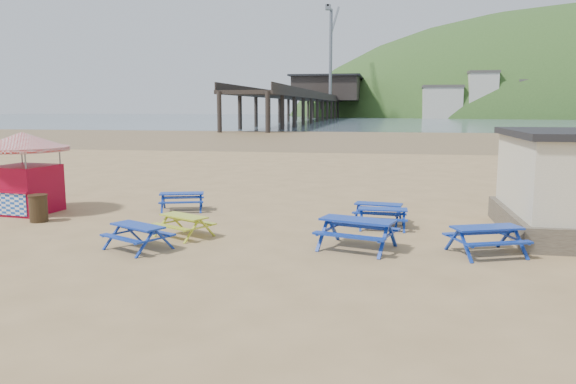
% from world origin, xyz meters
% --- Properties ---
extents(ground, '(400.00, 400.00, 0.00)m').
position_xyz_m(ground, '(0.00, 0.00, 0.00)').
color(ground, tan).
rests_on(ground, ground).
extents(wet_sand, '(400.00, 400.00, 0.00)m').
position_xyz_m(wet_sand, '(0.00, 55.00, 0.00)').
color(wet_sand, brown).
rests_on(wet_sand, ground).
extents(sea, '(400.00, 400.00, 0.00)m').
position_xyz_m(sea, '(0.00, 170.00, 0.01)').
color(sea, '#485A67').
rests_on(sea, ground).
extents(picnic_table_blue_a, '(1.91, 1.71, 0.67)m').
position_xyz_m(picnic_table_blue_a, '(-4.28, 2.73, 0.34)').
color(picnic_table_blue_a, '#051595').
rests_on(picnic_table_blue_a, ground).
extents(picnic_table_blue_b, '(1.72, 1.47, 0.65)m').
position_xyz_m(picnic_table_blue_b, '(2.97, 1.81, 0.32)').
color(picnic_table_blue_b, '#051595').
rests_on(picnic_table_blue_b, ground).
extents(picnic_table_blue_c, '(1.54, 1.24, 0.64)m').
position_xyz_m(picnic_table_blue_c, '(3.11, 0.90, 0.32)').
color(picnic_table_blue_c, '#051595').
rests_on(picnic_table_blue_c, ground).
extents(picnic_table_blue_d, '(2.03, 1.90, 0.68)m').
position_xyz_m(picnic_table_blue_d, '(-3.40, -2.95, 0.34)').
color(picnic_table_blue_d, '#051595').
rests_on(picnic_table_blue_d, ground).
extents(picnic_table_blue_e, '(2.35, 2.10, 0.83)m').
position_xyz_m(picnic_table_blue_e, '(2.46, -1.87, 0.42)').
color(picnic_table_blue_e, '#051595').
rests_on(picnic_table_blue_e, ground).
extents(picnic_table_blue_f, '(2.19, 1.99, 0.75)m').
position_xyz_m(picnic_table_blue_f, '(5.81, -1.89, 0.38)').
color(picnic_table_blue_f, '#051595').
rests_on(picnic_table_blue_f, ground).
extents(picnic_table_yellow, '(1.93, 1.81, 0.64)m').
position_xyz_m(picnic_table_yellow, '(-2.70, -1.28, 0.32)').
color(picnic_table_yellow, gold).
rests_on(picnic_table_yellow, ground).
extents(ice_cream_kiosk, '(3.68, 3.68, 2.94)m').
position_xyz_m(ice_cream_kiosk, '(-9.74, 1.38, 1.85)').
color(ice_cream_kiosk, maroon).
rests_on(ice_cream_kiosk, ground).
extents(litter_bin, '(0.63, 0.63, 0.92)m').
position_xyz_m(litter_bin, '(-8.30, -0.05, 0.47)').
color(litter_bin, '#382617').
rests_on(litter_bin, ground).
extents(pier, '(24.00, 220.00, 39.29)m').
position_xyz_m(pier, '(-17.99, 178.23, 5.46)').
color(pier, black).
rests_on(pier, ground).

